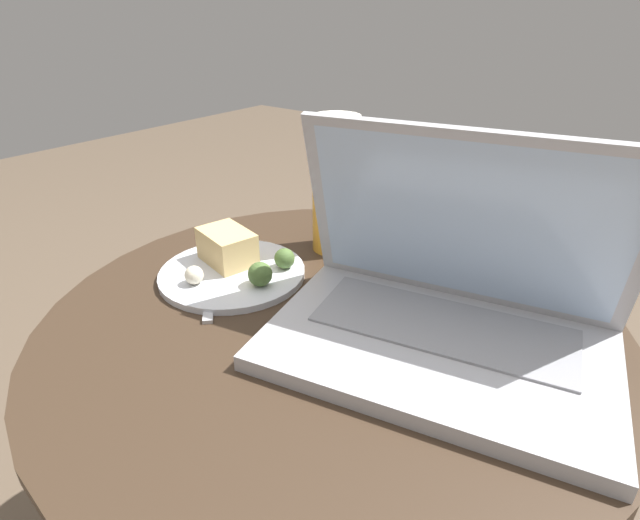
% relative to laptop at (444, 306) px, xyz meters
% --- Properties ---
extents(table, '(0.69, 0.69, 0.50)m').
position_rel_laptop_xyz_m(table, '(-0.13, -0.03, -0.18)').
color(table, '#9E9EA3').
rests_on(table, ground_plane).
extents(laptop, '(0.39, 0.29, 0.23)m').
position_rel_laptop_xyz_m(laptop, '(0.00, 0.00, 0.00)').
color(laptop, '#B2B2B7').
rests_on(laptop, table).
extents(beer_glass, '(0.07, 0.07, 0.20)m').
position_rel_laptop_xyz_m(beer_glass, '(-0.23, 0.12, 0.05)').
color(beer_glass, gold).
rests_on(beer_glass, table).
extents(snack_plate, '(0.20, 0.20, 0.06)m').
position_rel_laptop_xyz_m(snack_plate, '(-0.29, -0.03, -0.03)').
color(snack_plate, silver).
rests_on(snack_plate, table).
extents(fork, '(0.13, 0.13, 0.00)m').
position_rel_laptop_xyz_m(fork, '(-0.30, -0.07, -0.05)').
color(fork, '#B2B2B7').
rests_on(fork, table).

